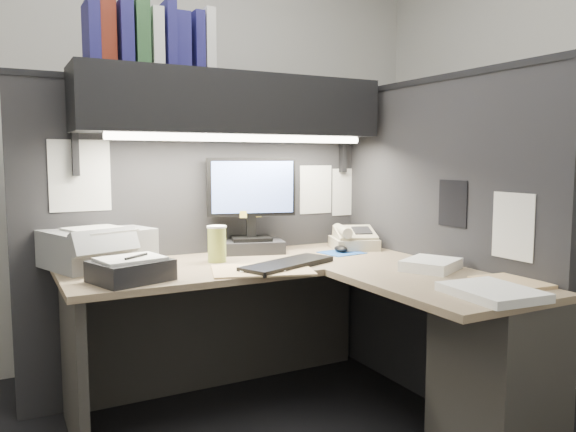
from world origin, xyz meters
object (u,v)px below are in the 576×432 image
object	(u,v)px
overhead_shelf	(233,105)
telephone	(354,240)
printer	(98,247)
coffee_cup	(217,245)
desk	(366,342)
notebook_stack	(131,271)
monitor	(251,215)
keyboard	(287,264)

from	to	relation	value
overhead_shelf	telephone	distance (m)	0.99
overhead_shelf	printer	bearing A→B (deg)	176.36
telephone	coffee_cup	bearing A→B (deg)	-158.81
desk	printer	bearing A→B (deg)	140.75
coffee_cup	notebook_stack	distance (m)	0.52
coffee_cup	notebook_stack	xyz separation A→B (m)	(-0.47, -0.24, -0.04)
monitor	keyboard	xyz separation A→B (m)	(-0.01, -0.43, -0.19)
desk	telephone	world-z (taller)	telephone
notebook_stack	coffee_cup	bearing A→B (deg)	27.25
overhead_shelf	notebook_stack	world-z (taller)	overhead_shelf
telephone	printer	bearing A→B (deg)	-166.77
monitor	telephone	world-z (taller)	monitor
monitor	telephone	distance (m)	0.60
monitor	printer	distance (m)	0.79
overhead_shelf	notebook_stack	xyz separation A→B (m)	(-0.61, -0.37, -0.73)
telephone	notebook_stack	distance (m)	1.31
overhead_shelf	printer	xyz separation A→B (m)	(-0.67, 0.04, -0.68)
desk	overhead_shelf	size ratio (longest dim) A/B	1.10
keyboard	notebook_stack	distance (m)	0.71
notebook_stack	keyboard	bearing A→B (deg)	-2.60
desk	keyboard	distance (m)	0.50
desk	telephone	distance (m)	0.82
keyboard	printer	xyz separation A→B (m)	(-0.77, 0.44, 0.07)
monitor	coffee_cup	bearing A→B (deg)	-131.75
coffee_cup	notebook_stack	size ratio (longest dim) A/B	0.58
desk	monitor	xyz separation A→B (m)	(-0.19, 0.79, 0.49)
monitor	overhead_shelf	bearing A→B (deg)	-147.07
printer	notebook_stack	world-z (taller)	printer
monitor	notebook_stack	bearing A→B (deg)	-134.99
coffee_cup	telephone	bearing A→B (deg)	1.91
keyboard	notebook_stack	bearing A→B (deg)	154.76
notebook_stack	printer	bearing A→B (deg)	98.89
desk	overhead_shelf	xyz separation A→B (m)	(-0.30, 0.75, 1.06)
keyboard	coffee_cup	size ratio (longest dim) A/B	3.01
overhead_shelf	telephone	world-z (taller)	overhead_shelf
telephone	printer	xyz separation A→B (m)	(-1.35, 0.14, 0.04)
overhead_shelf	monitor	bearing A→B (deg)	17.05
keyboard	printer	bearing A→B (deg)	127.59
monitor	printer	xyz separation A→B (m)	(-0.79, 0.01, -0.12)
coffee_cup	monitor	bearing A→B (deg)	32.38
desk	notebook_stack	bearing A→B (deg)	157.05
monitor	notebook_stack	size ratio (longest dim) A/B	1.75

